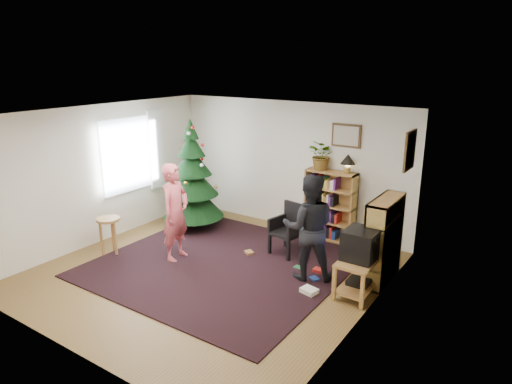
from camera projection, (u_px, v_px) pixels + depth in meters
The scene contains 23 objects.
floor at pixel (211, 271), 7.29m from camera, with size 5.00×5.00×0.00m, color brown.
ceiling at pixel (206, 114), 6.58m from camera, with size 5.00×5.00×0.00m, color white.
wall_back at pixel (290, 166), 8.92m from camera, with size 5.00×0.02×2.50m, color silver.
wall_front at pixel (61, 253), 4.94m from camera, with size 5.00×0.02×2.50m, color silver.
wall_left at pixel (102, 174), 8.26m from camera, with size 0.02×5.00×2.50m, color silver.
wall_right at pixel (366, 230), 5.60m from camera, with size 0.02×5.00×2.50m, color silver.
rug at pixel (222, 264), 7.52m from camera, with size 3.80×3.60×0.02m, color black.
window_pane at pixel (127, 155), 8.66m from camera, with size 0.04×1.20×1.40m, color silver.
curtain at pixel (156, 149), 9.19m from camera, with size 0.06×0.35×1.60m, color silver.
picture_back at pixel (346, 136), 8.09m from camera, with size 0.55×0.03×0.42m.
picture_right at pixel (410, 150), 6.81m from camera, with size 0.03×0.50×0.60m.
christmas_tree at pixel (193, 183), 8.95m from camera, with size 1.20×1.20×2.18m.
bookshelf_back at pixel (330, 205), 8.45m from camera, with size 0.95×0.30×1.30m.
bookshelf_right at pixel (383, 239), 6.85m from camera, with size 0.30×0.95×1.30m.
tv_stand at pixel (359, 273), 6.52m from camera, with size 0.47×0.85×0.55m.
crt_tv at pixel (361, 244), 6.40m from camera, with size 0.46×0.49×0.43m.
armchair at pixel (290, 227), 7.86m from camera, with size 0.57×0.57×0.89m.
stool at pixel (109, 226), 7.81m from camera, with size 0.39×0.39×0.65m.
person_standing at pixel (175, 212), 7.54m from camera, with size 0.60×0.39×1.65m, color #D4555D.
person_by_chair at pixel (309, 228), 6.85m from camera, with size 0.80×0.63×1.65m, color black.
potted_plant at pixel (322, 155), 8.30m from camera, with size 0.49×0.43×0.55m, color gray.
table_lamp at pixel (348, 160), 8.04m from camera, with size 0.26×0.26×0.35m.
floor_clutter at pixel (307, 272), 7.17m from camera, with size 2.15×1.00×0.08m.
Camera 1 is at (4.29, -5.10, 3.29)m, focal length 32.00 mm.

